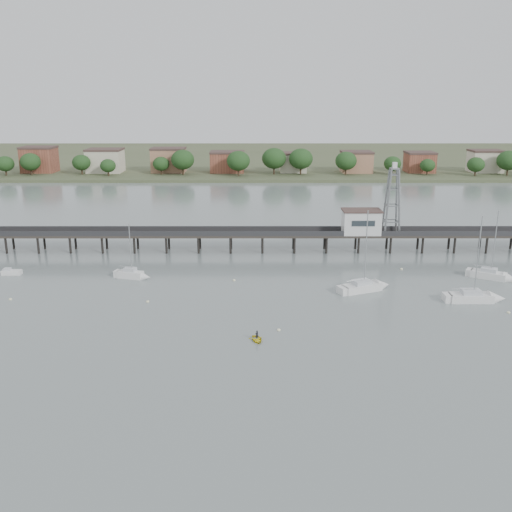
# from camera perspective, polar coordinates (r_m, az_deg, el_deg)

# --- Properties ---
(ground_plane) EXTENTS (500.00, 500.00, 0.00)m
(ground_plane) POSITION_cam_1_polar(r_m,az_deg,el_deg) (69.83, -1.69, -12.71)
(ground_plane) COLOR slate
(ground_plane) RESTS_ON ground
(pier) EXTENTS (150.00, 5.00, 5.50)m
(pier) POSITION_cam_1_polar(r_m,az_deg,el_deg) (124.85, -0.95, 2.18)
(pier) COLOR #2D2823
(pier) RESTS_ON ground
(pier_building) EXTENTS (8.40, 5.40, 5.30)m
(pier_building) POSITION_cam_1_polar(r_m,az_deg,el_deg) (126.31, 10.47, 3.41)
(pier_building) COLOR silver
(pier_building) RESTS_ON ground
(lattice_tower) EXTENTS (3.20, 3.20, 15.50)m
(lattice_tower) POSITION_cam_1_polar(r_m,az_deg,el_deg) (126.80, 13.48, 5.33)
(lattice_tower) COLOR slate
(lattice_tower) RESTS_ON ground
(sailboat_e) EXTENTS (8.40, 6.39, 13.78)m
(sailboat_e) POSITION_cam_1_polar(r_m,az_deg,el_deg) (115.63, 22.88, -1.86)
(sailboat_e) COLOR white
(sailboat_e) RESTS_ON ground
(sailboat_d) EXTENTS (9.44, 2.76, 15.46)m
(sailboat_d) POSITION_cam_1_polar(r_m,az_deg,el_deg) (102.57, 21.52, -3.90)
(sailboat_d) COLOR white
(sailboat_d) RESTS_ON ground
(sailboat_c) EXTENTS (9.67, 6.18, 15.34)m
(sailboat_c) POSITION_cam_1_polar(r_m,az_deg,el_deg) (102.84, 11.26, -3.01)
(sailboat_c) COLOR white
(sailboat_c) RESTS_ON ground
(sailboat_b) EXTENTS (6.81, 3.61, 10.97)m
(sailboat_b) POSITION_cam_1_polar(r_m,az_deg,el_deg) (109.51, -12.04, -1.87)
(sailboat_b) COLOR white
(sailboat_b) RESTS_ON ground
(white_tender) EXTENTS (3.66, 1.55, 1.42)m
(white_tender) POSITION_cam_1_polar(r_m,az_deg,el_deg) (119.12, -23.29, -1.51)
(white_tender) COLOR white
(white_tender) RESTS_ON ground
(yellow_dinghy) EXTENTS (2.07, 1.06, 2.78)m
(yellow_dinghy) POSITION_cam_1_polar(r_m,az_deg,el_deg) (81.06, 0.08, -8.46)
(yellow_dinghy) COLOR yellow
(yellow_dinghy) RESTS_ON ground
(dinghy_occupant) EXTENTS (0.93, 1.36, 0.31)m
(dinghy_occupant) POSITION_cam_1_polar(r_m,az_deg,el_deg) (81.06, 0.08, -8.46)
(dinghy_occupant) COLOR black
(dinghy_occupant) RESTS_ON ground
(mooring_buoys) EXTENTS (82.09, 30.73, 0.39)m
(mooring_buoys) POSITION_cam_1_polar(r_m,az_deg,el_deg) (97.49, 0.84, -4.10)
(mooring_buoys) COLOR #FAF8C2
(mooring_buoys) RESTS_ON ground
(far_shore) EXTENTS (500.00, 170.00, 10.40)m
(far_shore) POSITION_cam_1_polar(r_m,az_deg,el_deg) (302.59, -0.37, 9.75)
(far_shore) COLOR #475133
(far_shore) RESTS_ON ground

